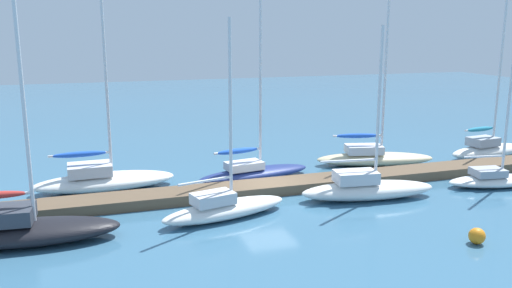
{
  "coord_description": "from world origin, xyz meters",
  "views": [
    {
      "loc": [
        -8.29,
        -23.19,
        7.78
      ],
      "look_at": [
        0.0,
        2.0,
        2.0
      ],
      "focal_mm": 36.8,
      "sensor_mm": 36.0,
      "label": 1
    }
  ],
  "objects_px": {
    "sailboat_2": "(103,179)",
    "sailboat_8": "(488,148)",
    "sailboat_1": "(23,228)",
    "sailboat_5": "(367,188)",
    "sailboat_6": "(374,156)",
    "sailboat_3": "(224,207)",
    "mooring_buoy_orange": "(477,236)",
    "sailboat_4": "(253,169)",
    "sailboat_7": "(496,178)"
  },
  "relations": [
    {
      "from": "sailboat_8",
      "to": "sailboat_2",
      "type": "bearing_deg",
      "value": 171.99
    },
    {
      "from": "sailboat_6",
      "to": "sailboat_5",
      "type": "bearing_deg",
      "value": -109.29
    },
    {
      "from": "sailboat_3",
      "to": "sailboat_4",
      "type": "distance_m",
      "value": 6.01
    },
    {
      "from": "sailboat_5",
      "to": "sailboat_6",
      "type": "xyz_separation_m",
      "value": [
        3.6,
        5.49,
        0.02
      ]
    },
    {
      "from": "sailboat_4",
      "to": "sailboat_6",
      "type": "distance_m",
      "value": 7.67
    },
    {
      "from": "sailboat_7",
      "to": "sailboat_8",
      "type": "relative_size",
      "value": 0.87
    },
    {
      "from": "sailboat_6",
      "to": "sailboat_7",
      "type": "relative_size",
      "value": 1.33
    },
    {
      "from": "sailboat_1",
      "to": "sailboat_6",
      "type": "relative_size",
      "value": 0.97
    },
    {
      "from": "sailboat_7",
      "to": "sailboat_2",
      "type": "bearing_deg",
      "value": 172.65
    },
    {
      "from": "sailboat_3",
      "to": "sailboat_4",
      "type": "bearing_deg",
      "value": 46.94
    },
    {
      "from": "sailboat_1",
      "to": "sailboat_4",
      "type": "height_order",
      "value": "sailboat_4"
    },
    {
      "from": "sailboat_8",
      "to": "mooring_buoy_orange",
      "type": "xyz_separation_m",
      "value": [
        -10.17,
        -10.9,
        -0.29
      ]
    },
    {
      "from": "sailboat_1",
      "to": "mooring_buoy_orange",
      "type": "relative_size",
      "value": 17.35
    },
    {
      "from": "sailboat_4",
      "to": "sailboat_5",
      "type": "relative_size",
      "value": 1.34
    },
    {
      "from": "sailboat_4",
      "to": "sailboat_7",
      "type": "distance_m",
      "value": 12.37
    },
    {
      "from": "sailboat_3",
      "to": "sailboat_7",
      "type": "relative_size",
      "value": 1.0
    },
    {
      "from": "sailboat_3",
      "to": "sailboat_6",
      "type": "height_order",
      "value": "sailboat_6"
    },
    {
      "from": "sailboat_6",
      "to": "sailboat_7",
      "type": "height_order",
      "value": "sailboat_6"
    },
    {
      "from": "sailboat_3",
      "to": "mooring_buoy_orange",
      "type": "bearing_deg",
      "value": -47.42
    },
    {
      "from": "sailboat_2",
      "to": "sailboat_8",
      "type": "bearing_deg",
      "value": -2.62
    },
    {
      "from": "sailboat_1",
      "to": "sailboat_7",
      "type": "xyz_separation_m",
      "value": [
        22.04,
        0.46,
        -0.18
      ]
    },
    {
      "from": "sailboat_1",
      "to": "sailboat_3",
      "type": "height_order",
      "value": "sailboat_1"
    },
    {
      "from": "sailboat_4",
      "to": "sailboat_6",
      "type": "xyz_separation_m",
      "value": [
        7.64,
        0.68,
        0.02
      ]
    },
    {
      "from": "sailboat_5",
      "to": "sailboat_7",
      "type": "distance_m",
      "value": 7.25
    },
    {
      "from": "sailboat_3",
      "to": "sailboat_7",
      "type": "xyz_separation_m",
      "value": [
        14.26,
        0.15,
        -0.07
      ]
    },
    {
      "from": "sailboat_1",
      "to": "sailboat_5",
      "type": "distance_m",
      "value": 14.81
    },
    {
      "from": "sailboat_1",
      "to": "sailboat_8",
      "type": "height_order",
      "value": "sailboat_1"
    },
    {
      "from": "sailboat_5",
      "to": "mooring_buoy_orange",
      "type": "bearing_deg",
      "value": -71.47
    },
    {
      "from": "sailboat_3",
      "to": "sailboat_4",
      "type": "relative_size",
      "value": 0.77
    },
    {
      "from": "sailboat_1",
      "to": "sailboat_3",
      "type": "distance_m",
      "value": 7.78
    },
    {
      "from": "sailboat_4",
      "to": "sailboat_8",
      "type": "bearing_deg",
      "value": -8.65
    },
    {
      "from": "sailboat_2",
      "to": "sailboat_8",
      "type": "xyz_separation_m",
      "value": [
        23.06,
        -0.44,
        0.01
      ]
    },
    {
      "from": "sailboat_1",
      "to": "sailboat_3",
      "type": "relative_size",
      "value": 1.28
    },
    {
      "from": "sailboat_3",
      "to": "sailboat_8",
      "type": "xyz_separation_m",
      "value": [
        18.38,
        5.34,
        0.08
      ]
    },
    {
      "from": "sailboat_4",
      "to": "sailboat_6",
      "type": "relative_size",
      "value": 0.97
    },
    {
      "from": "sailboat_6",
      "to": "sailboat_8",
      "type": "bearing_deg",
      "value": 9.84
    },
    {
      "from": "sailboat_3",
      "to": "mooring_buoy_orange",
      "type": "height_order",
      "value": "sailboat_3"
    },
    {
      "from": "sailboat_1",
      "to": "mooring_buoy_orange",
      "type": "distance_m",
      "value": 16.83
    },
    {
      "from": "sailboat_2",
      "to": "sailboat_4",
      "type": "height_order",
      "value": "sailboat_4"
    },
    {
      "from": "sailboat_2",
      "to": "sailboat_6",
      "type": "distance_m",
      "value": 15.3
    },
    {
      "from": "sailboat_7",
      "to": "sailboat_5",
      "type": "bearing_deg",
      "value": -172.79
    },
    {
      "from": "sailboat_2",
      "to": "sailboat_4",
      "type": "bearing_deg",
      "value": -5.74
    },
    {
      "from": "sailboat_4",
      "to": "sailboat_1",
      "type": "bearing_deg",
      "value": -161.94
    },
    {
      "from": "sailboat_1",
      "to": "sailboat_5",
      "type": "height_order",
      "value": "sailboat_1"
    },
    {
      "from": "sailboat_1",
      "to": "sailboat_6",
      "type": "xyz_separation_m",
      "value": [
        18.39,
        6.2,
        -0.05
      ]
    },
    {
      "from": "sailboat_6",
      "to": "sailboat_2",
      "type": "bearing_deg",
      "value": -165.59
    },
    {
      "from": "sailboat_7",
      "to": "mooring_buoy_orange",
      "type": "xyz_separation_m",
      "value": [
        -6.05,
        -5.72,
        -0.14
      ]
    },
    {
      "from": "sailboat_1",
      "to": "sailboat_8",
      "type": "distance_m",
      "value": 26.76
    },
    {
      "from": "sailboat_4",
      "to": "mooring_buoy_orange",
      "type": "height_order",
      "value": "sailboat_4"
    },
    {
      "from": "sailboat_2",
      "to": "sailboat_3",
      "type": "bearing_deg",
      "value": -52.55
    }
  ]
}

